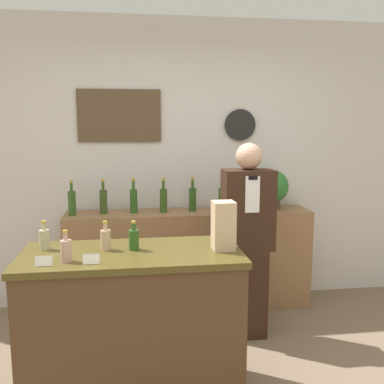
{
  "coord_description": "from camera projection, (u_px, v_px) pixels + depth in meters",
  "views": [
    {
      "loc": [
        -0.39,
        -2.08,
        1.72
      ],
      "look_at": [
        0.05,
        1.09,
        1.21
      ],
      "focal_mm": 40.0,
      "sensor_mm": 36.0,
      "label": 1
    }
  ],
  "objects": [
    {
      "name": "back_wall",
      "position": [
        174.0,
        163.0,
        4.1
      ],
      "size": [
        5.2,
        0.09,
        2.7
      ],
      "color": "silver",
      "rests_on": "ground_plane"
    },
    {
      "name": "back_shelf",
      "position": [
        190.0,
        260.0,
        4.01
      ],
      "size": [
        2.25,
        0.39,
        0.93
      ],
      "color": "#8E6642",
      "rests_on": "ground_plane"
    },
    {
      "name": "display_counter",
      "position": [
        133.0,
        327.0,
        2.64
      ],
      "size": [
        1.32,
        0.61,
        0.96
      ],
      "color": "#4C331E",
      "rests_on": "ground_plane"
    },
    {
      "name": "shopkeeper",
      "position": [
        247.0,
        242.0,
        3.43
      ],
      "size": [
        0.4,
        0.25,
        1.58
      ],
      "color": "#331E14",
      "rests_on": "ground_plane"
    },
    {
      "name": "potted_plant",
      "position": [
        272.0,
        188.0,
        4.02
      ],
      "size": [
        0.31,
        0.31,
        0.37
      ],
      "color": "#4C3D2D",
      "rests_on": "back_shelf"
    },
    {
      "name": "paper_bag",
      "position": [
        223.0,
        226.0,
        2.59
      ],
      "size": [
        0.13,
        0.13,
        0.3
      ],
      "color": "tan",
      "rests_on": "display_counter"
    },
    {
      "name": "price_card_left",
      "position": [
        44.0,
        261.0,
        2.3
      ],
      "size": [
        0.09,
        0.02,
        0.06
      ],
      "color": "white",
      "rests_on": "display_counter"
    },
    {
      "name": "price_card_right",
      "position": [
        91.0,
        259.0,
        2.33
      ],
      "size": [
        0.09,
        0.02,
        0.06
      ],
      "color": "white",
      "rests_on": "display_counter"
    },
    {
      "name": "counter_bottle_0",
      "position": [
        44.0,
        239.0,
        2.6
      ],
      "size": [
        0.06,
        0.06,
        0.18
      ],
      "color": "tan",
      "rests_on": "display_counter"
    },
    {
      "name": "counter_bottle_1",
      "position": [
        66.0,
        250.0,
        2.37
      ],
      "size": [
        0.06,
        0.06,
        0.18
      ],
      "color": "tan",
      "rests_on": "display_counter"
    },
    {
      "name": "counter_bottle_2",
      "position": [
        106.0,
        239.0,
        2.59
      ],
      "size": [
        0.06,
        0.06,
        0.18
      ],
      "color": "tan",
      "rests_on": "display_counter"
    },
    {
      "name": "counter_bottle_3",
      "position": [
        134.0,
        239.0,
        2.6
      ],
      "size": [
        0.06,
        0.06,
        0.18
      ],
      "color": "#28531B",
      "rests_on": "display_counter"
    },
    {
      "name": "shelf_bottle_0",
      "position": [
        72.0,
        202.0,
        3.75
      ],
      "size": [
        0.07,
        0.07,
        0.32
      ],
      "color": "#2F531F",
      "rests_on": "back_shelf"
    },
    {
      "name": "shelf_bottle_1",
      "position": [
        103.0,
        201.0,
        3.83
      ],
      "size": [
        0.07,
        0.07,
        0.32
      ],
      "color": "#334A1E",
      "rests_on": "back_shelf"
    },
    {
      "name": "shelf_bottle_2",
      "position": [
        134.0,
        200.0,
        3.86
      ],
      "size": [
        0.07,
        0.07,
        0.32
      ],
      "color": "#2A551C",
      "rests_on": "back_shelf"
    },
    {
      "name": "shelf_bottle_3",
      "position": [
        164.0,
        199.0,
        3.88
      ],
      "size": [
        0.07,
        0.07,
        0.32
      ],
      "color": "#32501E",
      "rests_on": "back_shelf"
    },
    {
      "name": "shelf_bottle_4",
      "position": [
        193.0,
        198.0,
        3.93
      ],
      "size": [
        0.07,
        0.07,
        0.32
      ],
      "color": "#2B4F1F",
      "rests_on": "back_shelf"
    },
    {
      "name": "shelf_bottle_5",
      "position": [
        222.0,
        198.0,
        3.94
      ],
      "size": [
        0.07,
        0.07,
        0.32
      ],
      "color": "#32531D",
      "rests_on": "back_shelf"
    },
    {
      "name": "shelf_bottle_6",
      "position": [
        250.0,
        197.0,
        4.0
      ],
      "size": [
        0.07,
        0.07,
        0.32
      ],
      "color": "#354A20",
      "rests_on": "back_shelf"
    }
  ]
}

